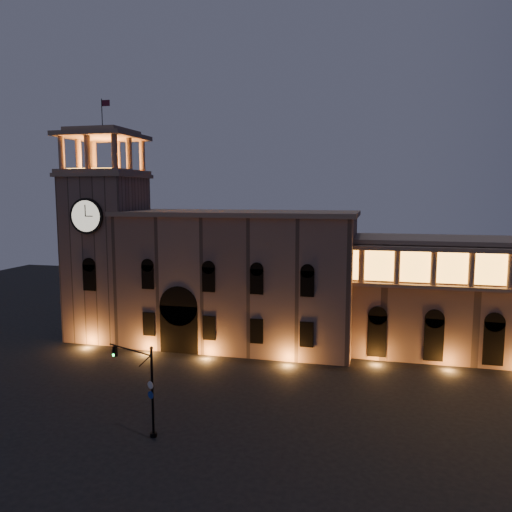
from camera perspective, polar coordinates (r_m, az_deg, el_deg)
name	(u,v)px	position (r m, az deg, el deg)	size (l,w,h in m)	color
ground	(194,414)	(47.68, -7.13, -17.47)	(160.00, 160.00, 0.00)	black
government_building	(237,278)	(65.79, -2.13, -2.55)	(30.80, 12.80, 17.60)	#836455
clock_tower	(107,247)	(71.68, -16.68, 0.95)	(9.80, 9.80, 32.40)	#836455
traffic_light	(145,387)	(43.36, -12.62, -14.40)	(5.19, 2.38, 7.64)	black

